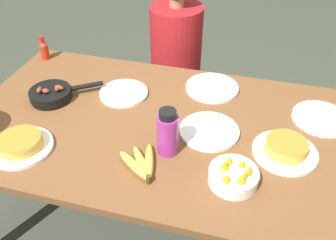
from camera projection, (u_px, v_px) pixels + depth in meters
ground_plane at (168, 222)px, 2.00m from camera, size 14.00×14.00×0.00m
dining_table at (168, 139)px, 1.61m from camera, size 1.82×0.99×0.71m
banana_bunch at (142, 164)px, 1.35m from camera, size 0.18×0.21×0.04m
skillet at (52, 94)px, 1.70m from camera, size 0.31×0.25×0.08m
frittata_plate_center at (286, 149)px, 1.41m from camera, size 0.26×0.26×0.06m
frittata_plate_side at (21, 144)px, 1.43m from camera, size 0.25×0.25×0.06m
empty_plate_near_front at (124, 93)px, 1.74m from camera, size 0.24×0.24×0.02m
empty_plate_far_left at (209, 131)px, 1.52m from camera, size 0.26×0.26×0.02m
empty_plate_far_right at (212, 88)px, 1.78m from camera, size 0.26×0.26×0.02m
empty_plate_mid_edge at (321, 118)px, 1.59m from camera, size 0.26×0.26×0.02m
fruit_bowl_citrus at (234, 176)px, 1.28m from camera, size 0.18×0.18×0.11m
water_bottle at (168, 133)px, 1.37m from camera, size 0.09×0.09×0.20m
hot_sauce_bottle at (44, 49)px, 1.99m from camera, size 0.05×0.05×0.14m
person_figure at (176, 75)px, 2.30m from camera, size 0.35×0.35×1.18m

